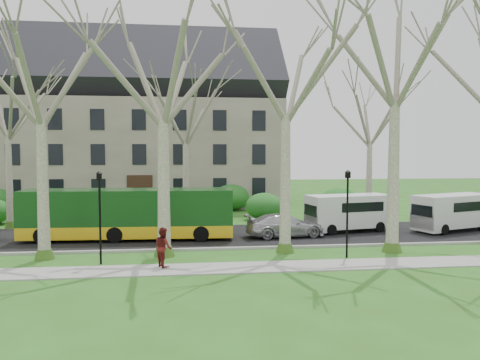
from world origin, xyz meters
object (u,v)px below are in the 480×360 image
(bus_follow, at_px, (129,213))
(pedestrian_b, at_px, (163,247))
(sedan, at_px, (285,225))
(van_a, at_px, (349,213))
(van_b, at_px, (452,213))

(bus_follow, bearing_deg, pedestrian_b, -68.94)
(bus_follow, relative_size, sedan, 2.54)
(van_a, height_order, van_b, van_a)
(van_b, bearing_deg, pedestrian_b, -176.93)
(bus_follow, distance_m, van_b, 20.86)
(pedestrian_b, bearing_deg, van_b, -95.04)
(van_a, bearing_deg, bus_follow, 173.14)
(pedestrian_b, bearing_deg, sedan, -73.82)
(sedan, distance_m, pedestrian_b, 9.73)
(sedan, height_order, van_a, van_a)
(pedestrian_b, bearing_deg, van_a, -82.41)
(sedan, bearing_deg, pedestrian_b, 126.59)
(sedan, distance_m, van_b, 11.43)
(bus_follow, height_order, sedan, bus_follow)
(van_b, xyz_separation_m, pedestrian_b, (-18.49, -7.44, -0.29))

